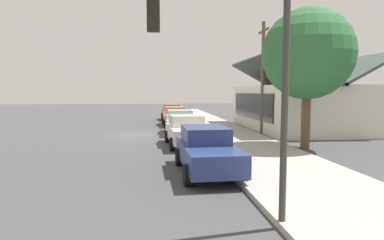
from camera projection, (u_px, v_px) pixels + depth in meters
The scene contains 12 objects.
ground_plane at pixel (141, 135), 21.21m from camera, with size 120.00×120.00×0.00m, color #424244.
sidewalk_curb at pixel (223, 133), 21.83m from camera, with size 60.00×4.20×0.16m, color #A3A099.
car_olive at pixel (172, 112), 32.86m from camera, with size 4.39×2.12×1.59m.
car_coral at pixel (175, 116), 27.38m from camera, with size 4.67×2.14×1.59m.
car_seafoam at pixel (180, 122), 21.95m from camera, with size 4.39×2.20×1.59m.
car_ivory at pixel (187, 130), 16.89m from camera, with size 4.46×2.29×1.59m.
car_navy at pixel (206, 150), 11.16m from camera, with size 4.48×2.03×1.59m.
storefront_building at pixel (299, 106), 24.54m from camera, with size 12.14×7.85×5.43m.
shade_tree at pixel (308, 54), 15.45m from camera, with size 4.40×4.40×6.87m.
traffic_light_main at pixel (233, 57), 6.21m from camera, with size 0.37×2.79×5.20m.
utility_pole_wooden at pixel (263, 76), 21.51m from camera, with size 1.80×0.24×7.50m.
fire_hydrant_red at pixel (217, 137), 16.79m from camera, with size 0.22×0.22×0.71m.
Camera 1 is at (21.30, 1.04, 2.80)m, focal length 29.92 mm.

